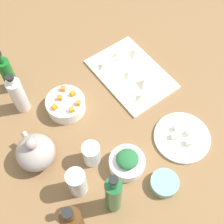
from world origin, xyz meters
The scene contains 30 objects.
tabletop centered at (0.00, 0.00, 1.50)cm, with size 190.00×190.00×3.00cm, color brown.
cutting_board centered at (12.94, -19.37, 3.50)cm, with size 35.87×25.01×1.00cm, color #E9EACF.
plate_tofu centered at (-22.53, -16.76, 3.60)cm, with size 21.46×21.46×1.20cm, color white.
bowl_greens centered at (-19.22, 7.12, 5.53)cm, with size 12.89×12.89×5.07cm, color white.
bowl_carrots centered at (14.47, 12.24, 5.84)cm, with size 15.38×15.38×5.67cm, color white.
bowl_small_side centered at (-32.39, 0.66, 4.68)cm, with size 10.03×10.03×3.36cm, color #709E91.
teapot centered at (1.86, 31.75, 8.88)cm, with size 15.77×13.89×14.92cm.
bottle_0 centered at (-27.64, 19.17, 14.58)cm, with size 5.25×5.25×27.26cm.
bottle_1 centered at (-27.94, 33.50, 14.80)cm, with size 5.96×5.96×27.83cm.
bottle_2 centered at (25.14, 26.17, 11.74)cm, with size 5.64×5.64×20.26cm.
bottle_3 centered at (36.41, 25.05, 11.96)cm, with size 5.07×5.07×21.84cm.
drinking_glass_0 centered at (-16.12, 25.72, 9.55)cm, with size 6.47×6.47×13.09cm, color white.
drinking_glass_1 centered at (-9.81, 15.93, 8.06)cm, with size 6.44×6.44×10.13cm, color white.
carrot_cube_0 centered at (16.26, 13.46, 9.57)cm, with size 1.80×1.80×1.80cm, color orange.
carrot_cube_1 centered at (15.04, 8.15, 9.57)cm, with size 1.80×1.80×1.80cm, color orange.
carrot_cube_2 centered at (19.30, 10.19, 9.57)cm, with size 1.80×1.80×1.80cm, color orange.
carrot_cube_3 centered at (10.16, 8.79, 9.57)cm, with size 1.80×1.80×1.80cm, color orange.
carrot_cube_4 centered at (13.73, 17.05, 9.57)cm, with size 1.80×1.80×1.80cm, color orange.
carrot_cube_5 centered at (8.94, 12.38, 9.57)cm, with size 1.80×1.80×1.80cm, color orange.
chopped_greens_mound centered at (-19.22, 7.12, 9.67)cm, with size 7.90×7.84×3.20cm, color #256535.
tofu_cube_0 centered at (-22.93, -19.63, 5.30)cm, with size 2.20×2.20×2.20cm, color white.
tofu_cube_1 centered at (-25.95, -16.66, 5.30)cm, with size 2.20×2.20×2.20cm, color white.
tofu_cube_2 centered at (-18.85, -16.94, 5.30)cm, with size 2.20×2.20×2.20cm, color white.
tofu_cube_3 centered at (-20.81, -13.94, 5.30)cm, with size 2.20×2.20×2.20cm, color #FBF2CB.
dumpling_0 centered at (22.35, -11.22, 5.25)cm, with size 4.55×4.28×2.51cm, color beige.
dumpling_1 centered at (5.13, -20.14, 5.54)cm, with size 5.59×5.42×3.08cm, color beige.
dumpling_2 centered at (20.60, -27.55, 5.48)cm, with size 5.91×5.74×2.96cm, color beige.
dumpling_3 centered at (12.46, -17.85, 5.13)cm, with size 4.84×4.26×2.26cm, color beige.
dumpling_4 centered at (23.57, -19.37, 5.28)cm, with size 5.13×4.57×2.56cm, color beige.
dumpling_5 centered at (0.02, -14.38, 5.27)cm, with size 4.65×4.09×2.54cm, color beige.
Camera 1 is at (-47.48, 33.79, 106.86)cm, focal length 48.03 mm.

